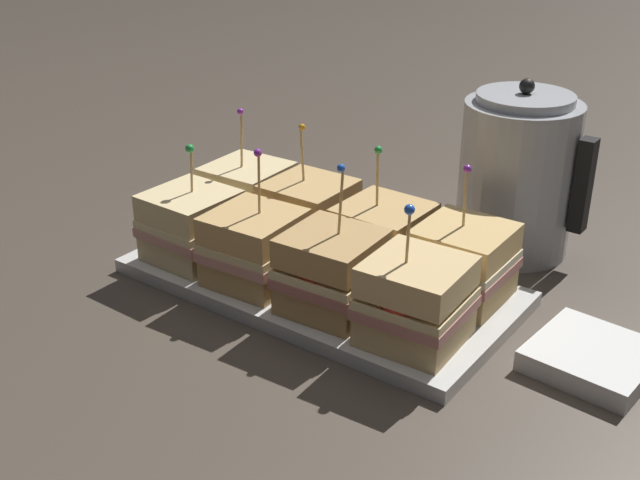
{
  "coord_description": "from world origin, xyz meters",
  "views": [
    {
      "loc": [
        0.53,
        -0.72,
        0.5
      ],
      "look_at": [
        0.0,
        0.0,
        0.07
      ],
      "focal_mm": 45.0,
      "sensor_mm": 36.0,
      "label": 1
    }
  ],
  "objects_px": {
    "sandwich_front_far_left": "(191,225)",
    "sandwich_back_center_left": "(309,216)",
    "sandwich_back_far_left": "(248,197)",
    "sandwich_front_center_left": "(255,248)",
    "kettle_steel": "(518,175)",
    "sandwich_front_center_right": "(332,272)",
    "sandwich_front_far_right": "(416,302)",
    "sandwich_back_far_right": "(463,262)",
    "sandwich_back_center_right": "(383,240)",
    "serving_platter": "(320,282)",
    "napkin_stack": "(592,357)"
  },
  "relations": [
    {
      "from": "sandwich_front_far_left",
      "to": "sandwich_back_center_left",
      "type": "height_order",
      "value": "sandwich_back_center_left"
    },
    {
      "from": "sandwich_back_far_left",
      "to": "sandwich_front_center_left",
      "type": "bearing_deg",
      "value": -46.32
    },
    {
      "from": "sandwich_front_center_left",
      "to": "kettle_steel",
      "type": "height_order",
      "value": "kettle_steel"
    },
    {
      "from": "sandwich_front_far_left",
      "to": "sandwich_front_center_right",
      "type": "bearing_deg",
      "value": -0.12
    },
    {
      "from": "sandwich_front_far_left",
      "to": "sandwich_front_far_right",
      "type": "bearing_deg",
      "value": -0.49
    },
    {
      "from": "sandwich_back_far_right",
      "to": "sandwich_back_center_right",
      "type": "bearing_deg",
      "value": -178.54
    },
    {
      "from": "sandwich_front_far_left",
      "to": "sandwich_front_center_left",
      "type": "bearing_deg",
      "value": -0.82
    },
    {
      "from": "sandwich_back_far_left",
      "to": "sandwich_back_center_right",
      "type": "height_order",
      "value": "sandwich_back_far_left"
    },
    {
      "from": "serving_platter",
      "to": "sandwich_front_center_left",
      "type": "relative_size",
      "value": 2.85
    },
    {
      "from": "serving_platter",
      "to": "sandwich_front_far_right",
      "type": "xyz_separation_m",
      "value": [
        0.17,
        -0.06,
        0.06
      ]
    },
    {
      "from": "napkin_stack",
      "to": "sandwich_back_center_right",
      "type": "bearing_deg",
      "value": 175.15
    },
    {
      "from": "sandwich_back_far_left",
      "to": "kettle_steel",
      "type": "relative_size",
      "value": 0.73
    },
    {
      "from": "sandwich_back_center_left",
      "to": "sandwich_front_center_left",
      "type": "bearing_deg",
      "value": -89.5
    },
    {
      "from": "sandwich_front_center_right",
      "to": "sandwich_back_center_left",
      "type": "relative_size",
      "value": 1.03
    },
    {
      "from": "sandwich_front_far_left",
      "to": "kettle_steel",
      "type": "relative_size",
      "value": 0.64
    },
    {
      "from": "sandwich_front_far_left",
      "to": "sandwich_back_center_left",
      "type": "relative_size",
      "value": 0.89
    },
    {
      "from": "sandwich_back_center_left",
      "to": "napkin_stack",
      "type": "bearing_deg",
      "value": -3.49
    },
    {
      "from": "sandwich_back_far_right",
      "to": "sandwich_back_center_left",
      "type": "bearing_deg",
      "value": -179.39
    },
    {
      "from": "sandwich_back_center_right",
      "to": "napkin_stack",
      "type": "bearing_deg",
      "value": -4.85
    },
    {
      "from": "sandwich_front_center_right",
      "to": "sandwich_back_far_right",
      "type": "height_order",
      "value": "sandwich_front_center_right"
    },
    {
      "from": "sandwich_front_center_right",
      "to": "napkin_stack",
      "type": "height_order",
      "value": "sandwich_front_center_right"
    },
    {
      "from": "sandwich_front_far_right",
      "to": "kettle_steel",
      "type": "bearing_deg",
      "value": 94.24
    },
    {
      "from": "sandwich_front_center_right",
      "to": "sandwich_back_far_left",
      "type": "relative_size",
      "value": 1.0
    },
    {
      "from": "sandwich_front_center_left",
      "to": "napkin_stack",
      "type": "bearing_deg",
      "value": 12.56
    },
    {
      "from": "serving_platter",
      "to": "sandwich_front_center_right",
      "type": "distance_m",
      "value": 0.1
    },
    {
      "from": "sandwich_back_far_right",
      "to": "sandwich_back_far_left",
      "type": "bearing_deg",
      "value": -179.76
    },
    {
      "from": "sandwich_back_center_right",
      "to": "sandwich_back_center_left",
      "type": "bearing_deg",
      "value": 179.81
    },
    {
      "from": "serving_platter",
      "to": "sandwich_front_far_right",
      "type": "bearing_deg",
      "value": -19.04
    },
    {
      "from": "serving_platter",
      "to": "sandwich_back_far_right",
      "type": "xyz_separation_m",
      "value": [
        0.17,
        0.06,
        0.05
      ]
    },
    {
      "from": "sandwich_front_far_left",
      "to": "sandwich_front_center_right",
      "type": "relative_size",
      "value": 0.87
    },
    {
      "from": "sandwich_front_far_left",
      "to": "napkin_stack",
      "type": "distance_m",
      "value": 0.52
    },
    {
      "from": "sandwich_front_center_left",
      "to": "sandwich_back_far_right",
      "type": "xyz_separation_m",
      "value": [
        0.23,
        0.12,
        -0.0
      ]
    },
    {
      "from": "sandwich_back_far_left",
      "to": "sandwich_front_far_left",
      "type": "bearing_deg",
      "value": -90.24
    },
    {
      "from": "sandwich_front_center_right",
      "to": "sandwich_back_far_right",
      "type": "bearing_deg",
      "value": 46.24
    },
    {
      "from": "serving_platter",
      "to": "sandwich_front_center_left",
      "type": "height_order",
      "value": "sandwich_front_center_left"
    },
    {
      "from": "sandwich_front_far_left",
      "to": "kettle_steel",
      "type": "distance_m",
      "value": 0.44
    },
    {
      "from": "sandwich_back_center_left",
      "to": "sandwich_back_far_right",
      "type": "height_order",
      "value": "sandwich_back_center_left"
    },
    {
      "from": "sandwich_back_far_right",
      "to": "kettle_steel",
      "type": "xyz_separation_m",
      "value": [
        -0.02,
        0.19,
        0.05
      ]
    },
    {
      "from": "serving_platter",
      "to": "sandwich_back_center_left",
      "type": "height_order",
      "value": "sandwich_back_center_left"
    },
    {
      "from": "napkin_stack",
      "to": "sandwich_front_far_left",
      "type": "bearing_deg",
      "value": -170.26
    },
    {
      "from": "sandwich_back_far_left",
      "to": "sandwich_back_center_right",
      "type": "relative_size",
      "value": 1.05
    },
    {
      "from": "sandwich_front_center_left",
      "to": "sandwich_back_far_left",
      "type": "relative_size",
      "value": 0.97
    },
    {
      "from": "serving_platter",
      "to": "sandwich_front_center_right",
      "type": "relative_size",
      "value": 2.76
    },
    {
      "from": "sandwich_front_far_right",
      "to": "sandwich_front_center_right",
      "type": "bearing_deg",
      "value": 178.77
    },
    {
      "from": "sandwich_front_far_right",
      "to": "sandwich_back_far_right",
      "type": "distance_m",
      "value": 0.12
    },
    {
      "from": "serving_platter",
      "to": "sandwich_back_far_right",
      "type": "distance_m",
      "value": 0.19
    },
    {
      "from": "sandwich_front_center_left",
      "to": "sandwich_front_center_right",
      "type": "height_order",
      "value": "sandwich_front_center_right"
    },
    {
      "from": "serving_platter",
      "to": "sandwich_front_far_left",
      "type": "xyz_separation_m",
      "value": [
        -0.17,
        -0.06,
        0.05
      ]
    },
    {
      "from": "serving_platter",
      "to": "sandwich_front_center_left",
      "type": "xyz_separation_m",
      "value": [
        -0.06,
        -0.06,
        0.05
      ]
    },
    {
      "from": "sandwich_front_center_left",
      "to": "sandwich_back_far_left",
      "type": "bearing_deg",
      "value": 133.68
    }
  ]
}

